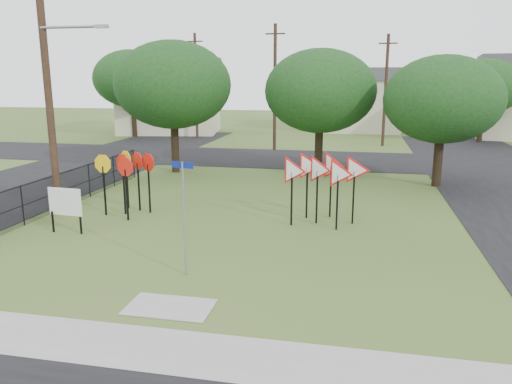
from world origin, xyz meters
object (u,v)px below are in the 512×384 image
yield_sign_cluster (323,172)px  stop_sign_cluster (127,169)px  info_board (65,203)px  street_name_sign (184,212)px

yield_sign_cluster → stop_sign_cluster: bearing=-178.2°
stop_sign_cluster → yield_sign_cluster: bearing=1.8°
stop_sign_cluster → info_board: (-0.97, -2.83, -0.73)m
stop_sign_cluster → yield_sign_cluster: 7.55m
street_name_sign → stop_sign_cluster: 7.03m
street_name_sign → yield_sign_cluster: 6.64m
street_name_sign → stop_sign_cluster: bearing=127.7°
street_name_sign → info_board: (-5.27, 2.73, -0.72)m
stop_sign_cluster → info_board: stop_sign_cluster is taller
street_name_sign → info_board: bearing=152.6°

